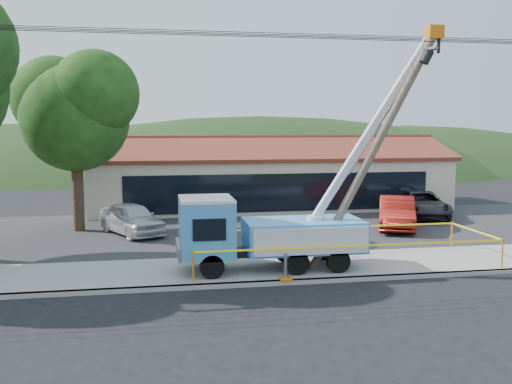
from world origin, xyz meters
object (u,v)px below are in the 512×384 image
Objects in this scene: utility_truck at (267,229)px; car_red at (396,230)px; car_silver at (132,236)px; leaning_pole at (380,139)px; car_dark at (422,219)px.

utility_truck is 1.98× the size of car_red.
car_silver is 0.92× the size of car_red.
leaning_pole is 13.41m from car_dark.
leaning_pole is at bearing -68.81° from car_silver.
utility_truck is 2.15× the size of car_silver.
utility_truck is 5.27m from leaning_pole.
car_dark is (11.08, 10.14, -1.60)m from utility_truck.
car_red reaches higher than car_dark.
utility_truck is at bearing -123.10° from car_dark.
utility_truck is at bearing -116.77° from car_red.
car_silver is 0.85× the size of car_dark.
car_red is at bearing 61.09° from leaning_pole.
car_dark is at bearing 42.46° from utility_truck.
car_red is at bearing 40.75° from utility_truck.
leaning_pole is 1.78× the size of car_red.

